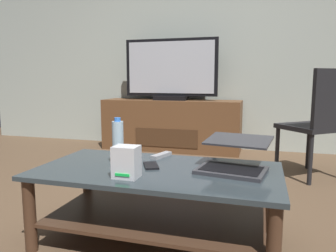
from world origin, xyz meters
The scene contains 11 objects.
ground_plane centered at (0.00, 0.00, 0.00)m, with size 7.68×7.68×0.00m, color brown.
back_wall centered at (0.00, 2.36, 1.40)m, with size 6.40×0.12×2.80m, color #A8B2A8.
coffee_table centered at (0.15, -0.17, 0.27)m, with size 1.24×0.64×0.39m.
media_cabinet centered at (-0.40, 2.04, 0.30)m, with size 1.66×0.44×0.61m.
television centered at (-0.40, 2.02, 0.95)m, with size 1.11×0.20×0.72m.
dining_chair centered at (1.12, 1.25, 0.52)m, with size 0.62×0.62×0.94m.
laptop centered at (0.53, -0.08, 0.46)m, with size 0.38×0.42×0.15m.
router_box centered at (0.06, -0.36, 0.47)m, with size 0.12×0.10×0.15m.
water_bottle_near centered at (-0.07, -0.17, 0.52)m, with size 0.06×0.06×0.26m.
cell_phone centered at (0.10, -0.14, 0.40)m, with size 0.07×0.14×0.01m, color black.
tv_remote centered at (0.09, 0.08, 0.40)m, with size 0.04×0.16×0.02m, color #99999E.
Camera 1 is at (0.66, -1.71, 0.85)m, focal length 34.70 mm.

